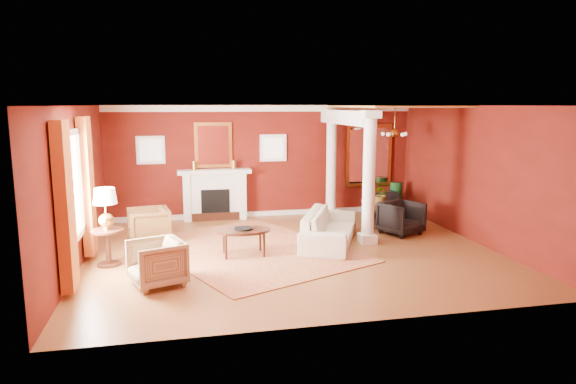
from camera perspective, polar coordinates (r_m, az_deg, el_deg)
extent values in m
plane|color=brown|center=(10.38, 0.52, -6.64)|extent=(8.00, 8.00, 0.00)
cube|color=maroon|center=(13.47, -2.73, 3.43)|extent=(8.00, 0.04, 2.90)
cube|color=maroon|center=(6.75, 7.06, -2.94)|extent=(8.00, 0.04, 2.90)
cube|color=maroon|center=(9.99, -22.46, 0.51)|extent=(0.04, 7.00, 2.90)
cube|color=maroon|center=(11.61, 20.19, 1.83)|extent=(0.04, 7.00, 2.90)
cube|color=white|center=(9.96, 0.55, 9.59)|extent=(8.00, 7.00, 0.04)
cube|color=white|center=(13.28, -8.13, -0.46)|extent=(1.60, 0.34, 1.20)
cube|color=black|center=(13.13, -8.06, -1.23)|extent=(0.72, 0.03, 0.70)
cube|color=black|center=(13.20, -8.02, -2.72)|extent=(1.20, 0.05, 0.20)
cube|color=white|center=(13.14, -8.18, 2.26)|extent=(1.85, 0.42, 0.10)
cube|color=white|center=(13.22, -11.14, -0.59)|extent=(0.16, 0.40, 1.20)
cube|color=white|center=(13.31, -5.11, -0.37)|extent=(0.16, 0.40, 1.20)
cube|color=#C38639|center=(13.24, -8.30, 5.19)|extent=(0.95, 0.06, 1.15)
cube|color=white|center=(13.21, -8.29, 5.18)|extent=(0.78, 0.02, 0.98)
cube|color=white|center=(13.25, -15.01, 4.53)|extent=(0.70, 0.06, 0.70)
cube|color=white|center=(13.21, -15.02, 4.51)|extent=(0.54, 0.02, 0.54)
cube|color=white|center=(13.45, -1.67, 4.93)|extent=(0.70, 0.06, 0.70)
cube|color=white|center=(13.42, -1.64, 4.91)|extent=(0.54, 0.02, 0.54)
cube|color=white|center=(9.39, -23.05, 0.54)|extent=(0.03, 1.30, 1.70)
cube|color=white|center=(8.71, -23.67, -0.17)|extent=(0.08, 0.10, 1.90)
cube|color=white|center=(10.07, -22.12, 1.17)|extent=(0.08, 0.10, 1.90)
cube|color=#A3501C|center=(8.43, -23.53, -1.50)|extent=(0.18, 0.55, 2.60)
cube|color=#A3501C|center=(10.37, -21.41, 0.60)|extent=(0.18, 0.55, 2.60)
cube|color=white|center=(11.10, 8.80, -5.12)|extent=(0.34, 0.34, 0.20)
cylinder|color=white|center=(10.84, 8.99, 1.79)|extent=(0.26, 0.26, 2.50)
cube|color=white|center=(10.74, 9.17, 8.52)|extent=(0.36, 0.36, 0.16)
cube|color=white|center=(13.59, 4.75, -2.30)|extent=(0.34, 0.34, 0.20)
cylinder|color=white|center=(13.38, 4.84, 3.36)|extent=(0.26, 0.26, 2.50)
cube|color=white|center=(13.30, 4.91, 8.81)|extent=(0.36, 0.36, 0.16)
cube|color=white|center=(12.25, 6.42, 8.24)|extent=(0.30, 3.20, 0.32)
cube|color=#E89444|center=(12.52, 11.73, 9.28)|extent=(2.30, 3.40, 0.04)
cube|color=#C38639|center=(14.19, 8.95, 4.05)|extent=(1.30, 0.06, 1.70)
cube|color=white|center=(14.15, 9.00, 4.03)|extent=(1.10, 0.02, 1.50)
cylinder|color=gold|center=(12.59, 11.80, 7.93)|extent=(0.02, 0.02, 0.65)
sphere|color=gold|center=(12.60, 11.75, 6.46)|extent=(0.20, 0.20, 0.20)
sphere|color=white|center=(12.72, 12.91, 6.31)|extent=(0.09, 0.09, 0.09)
sphere|color=white|center=(12.88, 11.62, 6.39)|extent=(0.09, 0.09, 0.09)
sphere|color=white|center=(12.67, 10.50, 6.38)|extent=(0.09, 0.09, 0.09)
sphere|color=white|center=(12.37, 11.09, 6.28)|extent=(0.09, 0.09, 0.09)
sphere|color=white|center=(12.40, 12.61, 6.24)|extent=(0.09, 0.09, 0.09)
cube|color=white|center=(13.35, -2.75, 9.27)|extent=(8.00, 0.08, 0.16)
cube|color=white|center=(13.66, -2.66, -2.39)|extent=(8.00, 0.08, 0.12)
cube|color=maroon|center=(10.50, -4.24, -6.41)|extent=(4.74, 5.30, 0.02)
imported|color=beige|center=(10.87, 4.64, -3.38)|extent=(1.60, 2.46, 0.93)
imported|color=black|center=(11.26, -15.23, -3.46)|extent=(0.89, 0.93, 0.84)
imported|color=tan|center=(8.67, -14.39, -7.40)|extent=(0.98, 1.01, 0.83)
cylinder|color=black|center=(10.02, -4.97, -4.31)|extent=(1.04, 1.04, 0.05)
cylinder|color=black|center=(9.83, -6.90, -6.22)|extent=(0.05, 0.05, 0.47)
cylinder|color=black|center=(9.92, -2.68, -6.01)|extent=(0.05, 0.05, 0.47)
cylinder|color=black|center=(10.27, -7.14, -5.53)|extent=(0.05, 0.05, 0.47)
cylinder|color=black|center=(10.35, -3.10, -5.34)|extent=(0.05, 0.05, 0.47)
imported|color=black|center=(10.06, -4.88, -3.47)|extent=(0.16, 0.03, 0.21)
cylinder|color=black|center=(10.08, -19.26, -7.57)|extent=(0.42, 0.42, 0.04)
cylinder|color=black|center=(10.00, -19.36, -5.89)|extent=(0.10, 0.10, 0.65)
cylinder|color=black|center=(9.92, -19.47, -4.07)|extent=(0.58, 0.58, 0.04)
sphere|color=gold|center=(9.88, -19.53, -2.99)|extent=(0.27, 0.27, 0.27)
cylinder|color=gold|center=(9.84, -19.59, -1.89)|extent=(0.03, 0.03, 0.29)
cone|color=white|center=(9.79, -19.68, -0.41)|extent=(0.42, 0.42, 0.29)
imported|color=black|center=(12.79, 10.17, -1.86)|extent=(0.84, 1.48, 0.78)
imported|color=black|center=(11.92, 12.49, -2.68)|extent=(1.04, 1.01, 0.82)
imported|color=black|center=(13.68, 10.20, -1.15)|extent=(0.79, 0.75, 0.76)
sphere|color=#133D1A|center=(14.13, 11.85, -1.71)|extent=(0.37, 0.37, 0.37)
cylinder|color=#133D1A|center=(14.08, 11.89, -0.67)|extent=(0.33, 0.33, 0.87)
imported|color=#26591E|center=(12.64, 10.31, 0.79)|extent=(0.68, 0.70, 0.43)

